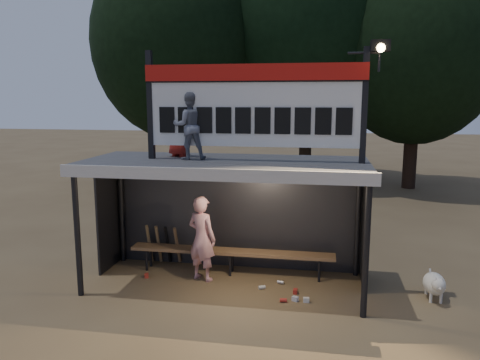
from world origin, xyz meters
name	(u,v)px	position (x,y,z in m)	size (l,w,h in m)	color
ground	(226,284)	(0.00, 0.00, 0.00)	(80.00, 80.00, 0.00)	brown
player	(202,238)	(-0.48, 0.17, 0.81)	(0.59, 0.39, 1.62)	white
child_a	(189,126)	(-0.64, 0.01, 2.91)	(0.58, 0.45, 1.19)	slate
child_b	(179,128)	(-0.94, 0.37, 2.86)	(0.53, 0.34, 1.08)	maroon
dugout_shelter	(228,184)	(0.00, 0.24, 1.85)	(5.10, 2.08, 2.32)	#3D3D40
scoreboard_assembly	(256,103)	(0.56, -0.01, 3.32)	(4.10, 0.27, 1.99)	black
bench	(231,252)	(0.00, 0.55, 0.43)	(4.00, 0.35, 0.48)	brown
tree_left	(176,43)	(-4.00, 10.00, 5.51)	(6.46, 6.46, 9.27)	black
tree_mid	(308,28)	(1.00, 11.50, 6.17)	(7.22, 7.22, 10.36)	black
tree_right	(417,49)	(5.00, 10.50, 5.19)	(6.08, 6.08, 8.72)	black
dog	(435,284)	(3.64, -0.03, 0.28)	(0.36, 0.81, 0.49)	#EFE7CF
bats	(163,244)	(-1.48, 0.82, 0.43)	(0.68, 0.35, 0.84)	#997747
litter	(265,290)	(0.76, -0.24, 0.04)	(3.16, 0.86, 0.08)	#A9251D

